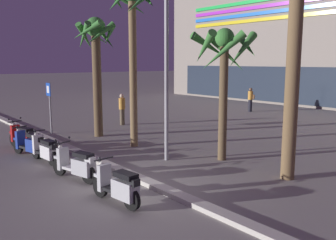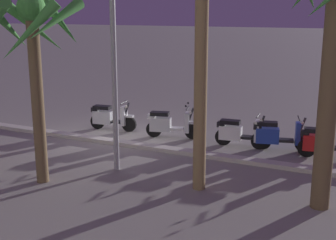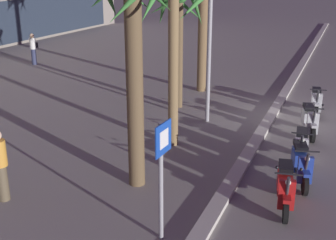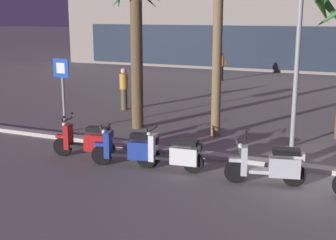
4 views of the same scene
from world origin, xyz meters
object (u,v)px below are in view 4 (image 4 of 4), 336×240
scooter_white_lead_nearest (175,154)px  scooter_red_tail_end (88,141)px  crossing_sign (63,87)px  scooter_silver_mid_front (272,165)px  street_lamp (301,7)px  pedestrian_window_shopping (124,88)px  pedestrian_by_palm_tree (221,65)px  palm_tree_by_mall_entrance (136,9)px  scooter_blue_mid_centre (131,149)px

scooter_white_lead_nearest → scooter_red_tail_end: bearing=178.7°
crossing_sign → scooter_silver_mid_front: bearing=-16.0°
street_lamp → crossing_sign: bearing=-169.4°
crossing_sign → pedestrian_window_shopping: 3.98m
scooter_white_lead_nearest → scooter_silver_mid_front: size_ratio=0.97×
scooter_white_lead_nearest → pedestrian_by_palm_tree: pedestrian_by_palm_tree is taller
scooter_white_lead_nearest → palm_tree_by_mall_entrance: 5.71m
pedestrian_window_shopping → palm_tree_by_mall_entrance: bearing=-52.6°
palm_tree_by_mall_entrance → pedestrian_window_shopping: (-1.89, 2.47, -3.02)m
street_lamp → scooter_blue_mid_centre: bearing=-134.4°
scooter_red_tail_end → pedestrian_by_palm_tree: bearing=94.3°
scooter_white_lead_nearest → street_lamp: street_lamp is taller
scooter_silver_mid_front → street_lamp: street_lamp is taller
scooter_blue_mid_centre → crossing_sign: (-3.64, 2.18, 1.04)m
palm_tree_by_mall_entrance → pedestrian_by_palm_tree: (-0.83, 12.07, -3.06)m
pedestrian_window_shopping → scooter_white_lead_nearest: bearing=-51.7°
scooter_red_tail_end → scooter_blue_mid_centre: size_ratio=0.99×
pedestrian_by_palm_tree → street_lamp: 13.95m
pedestrian_by_palm_tree → street_lamp: bearing=-63.9°
scooter_white_lead_nearest → scooter_silver_mid_front: 2.37m
scooter_silver_mid_front → pedestrian_by_palm_tree: (-6.05, 15.57, 0.40)m
scooter_blue_mid_centre → street_lamp: size_ratio=0.27×
scooter_red_tail_end → scooter_silver_mid_front: same height
scooter_blue_mid_centre → pedestrian_by_palm_tree: 15.92m
scooter_silver_mid_front → crossing_sign: (-7.13, 2.04, 1.04)m
scooter_white_lead_nearest → pedestrian_window_shopping: (-4.74, 5.99, 0.45)m
palm_tree_by_mall_entrance → scooter_red_tail_end: bearing=-84.6°
crossing_sign → pedestrian_window_shopping: size_ratio=1.42×
scooter_blue_mid_centre → pedestrian_window_shopping: (-3.61, 6.12, 0.43)m
street_lamp → scooter_red_tail_end: bearing=-145.5°
scooter_blue_mid_centre → crossing_sign: size_ratio=0.74×
scooter_silver_mid_front → street_lamp: (-0.07, 3.36, 3.51)m
pedestrian_window_shopping → street_lamp: bearing=-20.4°
scooter_blue_mid_centre → scooter_white_lead_nearest: size_ratio=1.02×
scooter_blue_mid_centre → scooter_silver_mid_front: bearing=2.3°
scooter_white_lead_nearest → pedestrian_window_shopping: bearing=128.3°
scooter_red_tail_end → crossing_sign: size_ratio=0.73×
scooter_blue_mid_centre → scooter_white_lead_nearest: 1.13m
scooter_white_lead_nearest → pedestrian_by_palm_tree: 16.02m
scooter_white_lead_nearest → pedestrian_by_palm_tree: bearing=103.3°
crossing_sign → palm_tree_by_mall_entrance: palm_tree_by_mall_entrance is taller
scooter_red_tail_end → crossing_sign: crossing_sign is taller
palm_tree_by_mall_entrance → pedestrian_window_shopping: bearing=127.4°
scooter_red_tail_end → palm_tree_by_mall_entrance: palm_tree_by_mall_entrance is taller
crossing_sign → palm_tree_by_mall_entrance: (1.92, 1.46, 2.41)m
scooter_silver_mid_front → palm_tree_by_mall_entrance: (-5.22, 3.50, 3.46)m
pedestrian_by_palm_tree → scooter_red_tail_end: bearing=-85.7°
pedestrian_window_shopping → street_lamp: (7.04, -2.62, 3.07)m
street_lamp → palm_tree_by_mall_entrance: bearing=178.4°
scooter_silver_mid_front → scooter_white_lead_nearest: bearing=-179.6°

